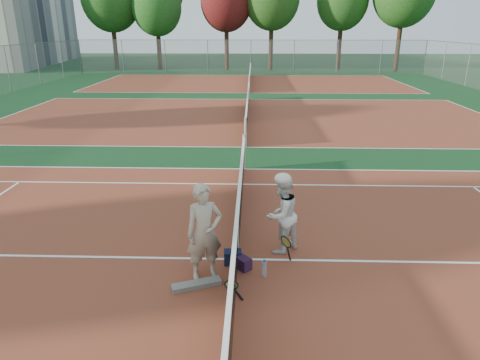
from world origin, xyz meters
The scene contains 20 objects.
ground centered at (0.00, 0.00, 0.00)m, with size 130.00×130.00×0.00m, color #0E3417.
court_main centered at (0.00, 0.00, 0.00)m, with size 23.77×10.97×0.01m, color brown.
court_far_a centered at (0.00, 13.50, 0.00)m, with size 23.77×10.97×0.01m, color brown.
court_far_b centered at (0.00, 27.00, 0.00)m, with size 23.77×10.97×0.01m, color brown.
net_main centered at (0.00, 0.00, 0.51)m, with size 0.10×10.98×1.02m, color black, non-canonical shape.
net_far_a centered at (0.00, 13.50, 0.51)m, with size 0.10×10.98×1.02m, color black, non-canonical shape.
net_far_b centered at (0.00, 27.00, 0.51)m, with size 0.10×10.98×1.02m, color black, non-canonical shape.
fence_back centered at (0.00, 34.00, 1.50)m, with size 32.00×0.06×3.00m, color slate, non-canonical shape.
player_a centered at (-0.55, -0.60, 0.87)m, with size 0.64×0.42×1.74m, color tan.
player_b centered at (0.84, 0.38, 0.78)m, with size 0.76×0.59×1.55m, color white.
racket_red centered at (-0.65, -0.40, 0.29)m, with size 0.22×0.27×0.58m, color maroon, non-canonical shape.
racket_black_held centered at (0.90, -0.11, 0.29)m, with size 0.22×0.27×0.58m, color black, non-canonical shape.
racket_spare centered at (-0.07, -0.88, 0.01)m, with size 0.60×0.27×0.03m, color black, non-canonical shape.
sports_bag_navy centered at (-0.08, -0.14, 0.13)m, with size 0.33×0.22×0.26m, color black.
sports_bag_purple centered at (0.12, -0.34, 0.12)m, with size 0.28×0.20×0.23m, color #28102C.
net_cover_canvas centered at (-0.67, -0.94, 0.04)m, with size 0.85×0.20×0.09m, color #63605A.
water_bottle centered at (0.49, -0.59, 0.15)m, with size 0.09×0.09×0.30m, color #AAC4D8.
tree_back_1 centered at (-9.31, 37.73, 5.98)m, with size 4.89×4.89×8.82m.
tree_back_maroon centered at (-2.44, 37.59, 6.45)m, with size 5.02×5.02×9.36m.
tree_back_4 centered at (8.89, 38.21, 6.55)m, with size 5.01×5.01×9.46m.
Camera 1 is at (0.27, -7.17, 4.20)m, focal length 32.00 mm.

